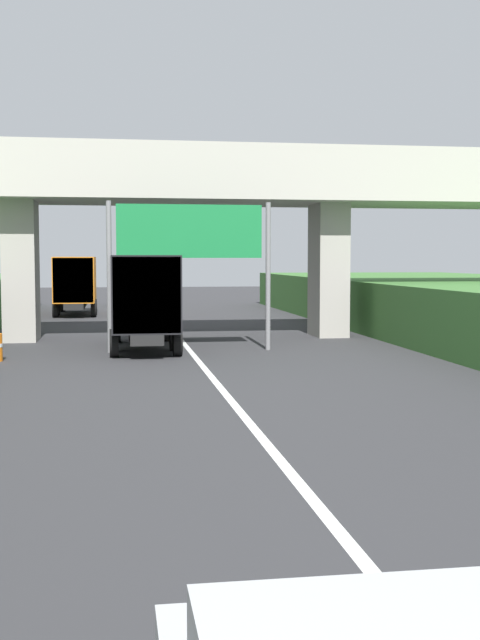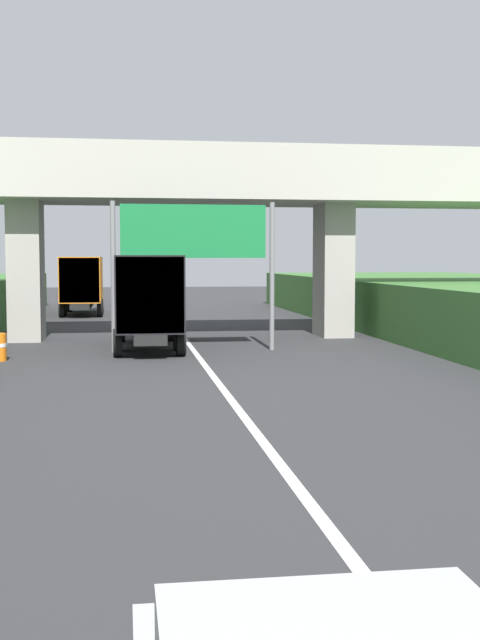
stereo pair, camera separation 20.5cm
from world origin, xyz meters
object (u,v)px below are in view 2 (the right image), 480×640
truck_orange (82,282)px  truck_black (147,297)px  car_green (134,293)px  overhead_highway_sign (194,241)px

truck_orange → truck_black: 19.63m
truck_orange → car_green: 9.76m
truck_orange → truck_black: size_ratio=1.00×
overhead_highway_sign → car_green: (-1.80, 29.38, -3.10)m
truck_black → car_green: truck_black is taller
truck_orange → car_green: truck_orange is taller
car_green → truck_orange: bearing=-109.0°
overhead_highway_sign → truck_black: overhead_highway_sign is taller
overhead_highway_sign → car_green: bearing=93.5°
overhead_highway_sign → car_green: overhead_highway_sign is taller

